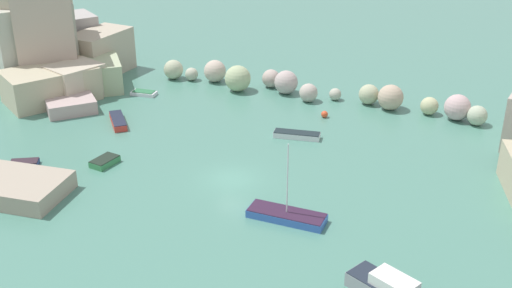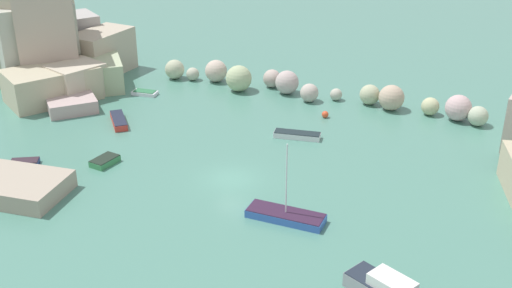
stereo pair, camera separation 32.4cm
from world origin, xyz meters
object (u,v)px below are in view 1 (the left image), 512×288
(moored_boat_0, at_px, (118,121))
(moored_boat_3, at_px, (105,161))
(channel_buoy, at_px, (325,114))
(moored_boat_2, at_px, (287,215))
(moored_boat_4, at_px, (24,163))
(stone_dock, at_px, (1,185))
(moored_boat_5, at_px, (144,93))
(moored_boat_1, at_px, (297,135))

(moored_boat_0, relative_size, moored_boat_3, 1.54)
(channel_buoy, xyz_separation_m, moored_boat_3, (-13.47, -16.82, -0.05))
(moored_boat_2, distance_m, moored_boat_4, 22.70)
(stone_dock, xyz_separation_m, moored_boat_5, (-1.61, 22.14, -0.48))
(stone_dock, relative_size, moored_boat_1, 2.30)
(moored_boat_1, distance_m, moored_boat_5, 18.93)
(moored_boat_0, xyz_separation_m, moored_boat_4, (-2.02, -10.33, -0.09))
(moored_boat_1, relative_size, moored_boat_2, 0.74)
(stone_dock, xyz_separation_m, moored_boat_1, (16.94, 18.35, -0.42))
(moored_boat_4, bearing_deg, moored_boat_5, -120.88)
(moored_boat_0, bearing_deg, stone_dock, -43.71)
(stone_dock, xyz_separation_m, moored_boat_0, (0.39, 14.56, -0.38))
(moored_boat_4, bearing_deg, moored_boat_2, 151.29)
(stone_dock, bearing_deg, moored_boat_3, 58.72)
(channel_buoy, relative_size, moored_boat_5, 0.24)
(moored_boat_0, relative_size, moored_boat_4, 1.50)
(moored_boat_3, bearing_deg, moored_boat_0, -145.41)
(stone_dock, distance_m, moored_boat_1, 24.97)
(stone_dock, bearing_deg, moored_boat_1, 47.29)
(moored_boat_5, bearing_deg, moored_boat_0, -82.11)
(moored_boat_0, bearing_deg, moored_boat_1, 60.73)
(moored_boat_4, xyz_separation_m, moored_boat_5, (0.02, 17.92, -0.01))
(moored_boat_3, bearing_deg, moored_boat_5, -151.44)
(channel_buoy, xyz_separation_m, moored_boat_2, (3.30, -18.80, 0.00))
(moored_boat_1, distance_m, moored_boat_4, 23.33)
(moored_boat_5, bearing_deg, moored_boat_2, -43.94)
(channel_buoy, xyz_separation_m, moored_boat_1, (-0.82, -5.52, -0.05))
(channel_buoy, height_order, moored_boat_5, channel_buoy)
(moored_boat_0, distance_m, moored_boat_3, 8.46)
(channel_buoy, relative_size, moored_boat_2, 0.11)
(moored_boat_5, bearing_deg, moored_boat_4, -96.99)
(moored_boat_0, bearing_deg, moored_boat_5, 152.66)
(moored_boat_5, bearing_deg, stone_dock, -92.77)
(channel_buoy, relative_size, moored_boat_3, 0.27)
(stone_dock, distance_m, moored_boat_2, 21.65)
(channel_buoy, bearing_deg, moored_boat_3, -128.69)
(moored_boat_3, relative_size, moored_boat_4, 0.97)
(channel_buoy, distance_m, moored_boat_5, 19.44)
(moored_boat_3, distance_m, moored_boat_5, 16.20)
(moored_boat_1, height_order, moored_boat_4, moored_boat_1)
(moored_boat_2, relative_size, moored_boat_3, 2.37)
(moored_boat_2, xyz_separation_m, moored_boat_3, (-16.77, 1.98, -0.06))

